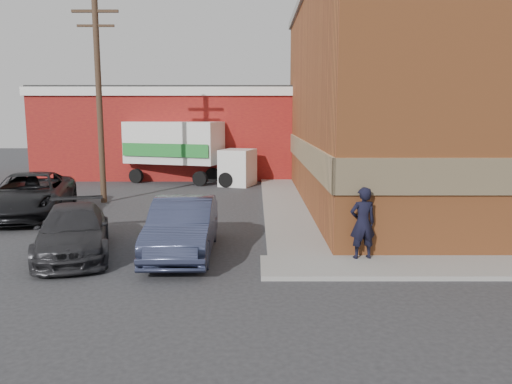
% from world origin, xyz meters
% --- Properties ---
extents(ground, '(90.00, 90.00, 0.00)m').
position_xyz_m(ground, '(0.00, 0.00, 0.00)').
color(ground, '#28282B').
rests_on(ground, ground).
extents(brick_building, '(14.25, 18.25, 9.36)m').
position_xyz_m(brick_building, '(8.50, 9.00, 4.68)').
color(brick_building, '#AB5A2C').
rests_on(brick_building, ground).
extents(sidewalk_west, '(1.80, 18.00, 0.12)m').
position_xyz_m(sidewalk_west, '(0.60, 9.00, 0.06)').
color(sidewalk_west, gray).
rests_on(sidewalk_west, ground).
extents(warehouse, '(16.30, 8.30, 5.60)m').
position_xyz_m(warehouse, '(-6.00, 20.00, 2.81)').
color(warehouse, maroon).
rests_on(warehouse, ground).
extents(utility_pole, '(2.00, 0.26, 9.00)m').
position_xyz_m(utility_pole, '(-7.50, 9.00, 4.75)').
color(utility_pole, '#473223').
rests_on(utility_pole, ground).
extents(man, '(0.77, 0.57, 1.93)m').
position_xyz_m(man, '(2.23, -0.25, 1.09)').
color(man, black).
rests_on(man, sidewalk_south).
extents(sedan, '(1.77, 4.87, 1.59)m').
position_xyz_m(sedan, '(-2.68, 0.50, 0.80)').
color(sedan, '#343A57').
rests_on(sedan, ground).
extents(suv_a, '(3.97, 6.47, 1.67)m').
position_xyz_m(suv_a, '(-9.44, 5.95, 0.84)').
color(suv_a, black).
rests_on(suv_a, ground).
extents(suv_b, '(3.17, 5.06, 1.37)m').
position_xyz_m(suv_b, '(-5.78, 0.50, 0.68)').
color(suv_b, '#29292B').
rests_on(suv_b, ground).
extents(box_truck, '(7.42, 4.16, 3.51)m').
position_xyz_m(box_truck, '(-4.69, 15.40, 2.03)').
color(box_truck, silver).
rests_on(box_truck, ground).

